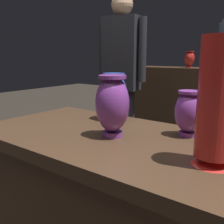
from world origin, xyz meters
The scene contains 7 objects.
display_plinth centered at (0.00, 0.00, 0.40)m, with size 1.20×0.64×0.80m.
vase_centerpiece centered at (0.01, -0.02, 0.94)m, with size 0.14×0.14×0.25m.
vase_tall_behind centered at (0.43, -0.06, 0.99)m, with size 0.12×0.12×0.38m.
vase_left_accent centered at (0.26, 0.18, 0.90)m, with size 0.11×0.11×0.19m.
vase_right_accent centered at (-0.16, 0.22, 0.93)m, with size 0.14×0.14×0.24m.
shelf_vase_left centered at (-0.52, 2.20, 1.09)m, with size 0.12×0.12×0.19m.
visitor_near_left centered at (-0.75, 1.14, 0.98)m, with size 0.47×0.22×1.66m.
Camera 1 is at (0.63, -0.84, 1.12)m, focal length 41.86 mm.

